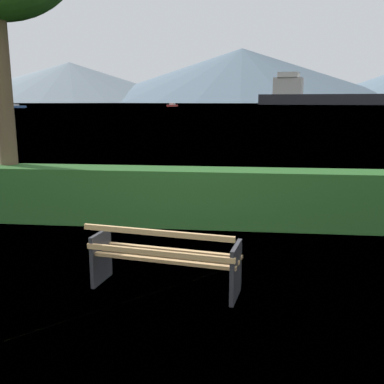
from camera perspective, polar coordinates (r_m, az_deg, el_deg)
ground_plane at (r=5.70m, az=-3.39°, el=-12.47°), size 1400.00×1400.00×0.00m
water_surface at (r=311.19m, az=6.30°, el=11.35°), size 620.00×620.00×0.00m
park_bench at (r=5.49m, az=-3.67°, el=-8.62°), size 1.94×0.88×0.87m
hedge_row at (r=8.33m, az=-0.01°, el=-0.66°), size 8.05×0.73×1.08m
cargo_ship_large at (r=260.58m, az=17.12°, el=11.93°), size 88.38×33.47×17.96m
fishing_boat_near at (r=153.32m, az=-22.08°, el=10.30°), size 6.76×5.55×1.26m
sailboat_mid at (r=177.03m, az=-2.58°, el=11.24°), size 3.30×8.37×1.37m
distant_hills at (r=595.66m, az=9.35°, el=14.52°), size 817.85×421.98×70.11m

